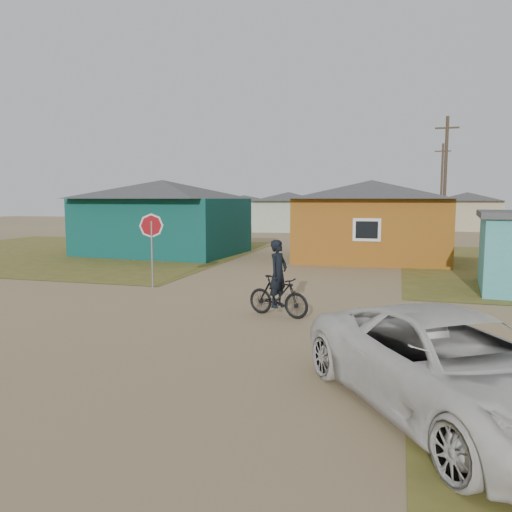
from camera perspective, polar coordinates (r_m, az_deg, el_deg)
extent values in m
plane|color=#967D56|center=(12.20, -2.85, -7.68)|extent=(120.00, 120.00, 0.00)
cube|color=olive|center=(30.20, -20.30, 0.48)|extent=(20.00, 18.00, 0.00)
cube|color=#0A3A36|center=(27.63, -10.55, 3.36)|extent=(8.40, 6.54, 3.00)
pyramid|color=#38383A|center=(27.60, -10.64, 7.51)|extent=(8.93, 7.08, 1.00)
cube|color=#8D5215|center=(25.26, 12.96, 3.01)|extent=(7.21, 6.24, 3.00)
pyramid|color=#38383A|center=(25.22, 13.08, 7.43)|extent=(7.72, 6.76, 0.90)
cube|color=silver|center=(22.24, 12.55, 2.94)|extent=(1.20, 0.06, 1.00)
cube|color=black|center=(22.21, 12.54, 2.94)|extent=(0.95, 0.04, 0.75)
cube|color=#A3B198|center=(46.27, 3.73, 4.59)|extent=(6.49, 5.60, 2.80)
pyramid|color=#38383A|center=(46.24, 3.74, 6.82)|extent=(7.04, 6.15, 0.80)
cube|color=tan|center=(51.58, 22.92, 4.29)|extent=(6.41, 5.50, 2.80)
pyramid|color=#38383A|center=(51.56, 23.01, 6.29)|extent=(6.95, 6.05, 0.80)
cube|color=#A3B198|center=(59.92, -1.33, 5.01)|extent=(5.75, 5.28, 2.70)
pyramid|color=#38383A|center=(59.90, -1.34, 6.63)|extent=(6.28, 5.81, 0.70)
cylinder|color=#423428|center=(33.31, 20.79, 7.88)|extent=(0.20, 0.20, 8.00)
cube|color=#423428|center=(33.57, 21.02, 13.51)|extent=(1.40, 0.10, 0.10)
cylinder|color=#423428|center=(49.33, 20.43, 7.34)|extent=(0.20, 0.20, 8.00)
cube|color=#423428|center=(49.51, 20.58, 11.15)|extent=(1.40, 0.10, 0.10)
cylinder|color=gray|center=(17.22, -11.80, 0.19)|extent=(0.07, 0.07, 2.25)
imported|color=black|center=(12.79, 2.54, -4.61)|extent=(1.81, 1.00, 1.05)
imported|color=black|center=(12.69, 2.56, -2.01)|extent=(0.58, 0.72, 1.72)
imported|color=silver|center=(7.49, 21.73, -11.68)|extent=(4.77, 5.64, 1.43)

